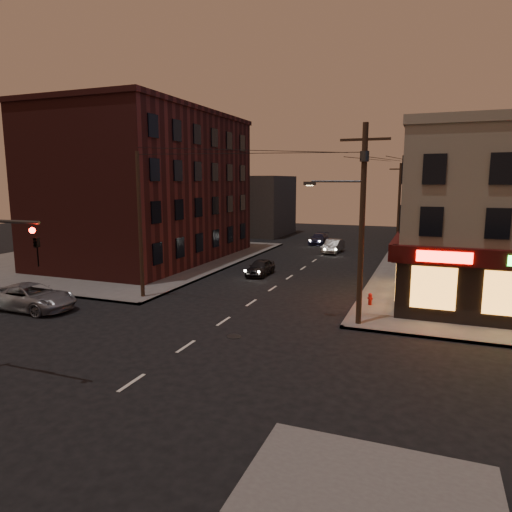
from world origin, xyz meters
The scene contains 14 objects.
ground centered at (0.00, 0.00, 0.00)m, with size 120.00×120.00×0.00m, color black.
sidewalk_nw centered at (-18.00, 19.00, 0.07)m, with size 24.00×28.00×0.15m, color #514F4C.
brick_apartment centered at (-14.50, 19.00, 6.65)m, with size 12.00×20.00×13.00m, color #4D1B18.
bg_building_ne_a centered at (14.00, 38.00, 3.50)m, with size 10.00×12.00×7.00m, color #3F3D3A.
bg_building_nw centered at (-13.00, 42.00, 4.00)m, with size 9.00×10.00×8.00m, color #3F3D3A.
bg_building_ne_b centered at (12.00, 52.00, 3.00)m, with size 8.00×8.00×6.00m, color #3F3D3A.
utility_pole_main centered at (6.68, 5.80, 5.76)m, with size 4.20×0.44×10.00m.
utility_pole_far centered at (6.80, 32.00, 4.65)m, with size 0.26×0.26×9.00m, color #382619.
utility_pole_west centered at (-6.80, 6.50, 4.65)m, with size 0.24×0.24×9.00m, color #382619.
suv_cross centered at (-11.32, 2.03, 0.75)m, with size 2.50×5.42×1.51m, color gray.
sedan_near centered at (-2.38, 15.93, 0.63)m, with size 1.49×3.70×1.26m, color black.
sedan_mid centered at (0.64, 29.33, 0.69)m, with size 1.46×4.20×1.38m, color #64615D.
sedan_far centered at (-2.24, 35.18, 0.62)m, with size 1.75×4.29×1.25m, color #181A31.
fire_hydrant centered at (6.91, 9.59, 0.54)m, with size 0.32×0.32×0.71m.
Camera 1 is at (10.01, -17.14, 7.39)m, focal length 32.00 mm.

